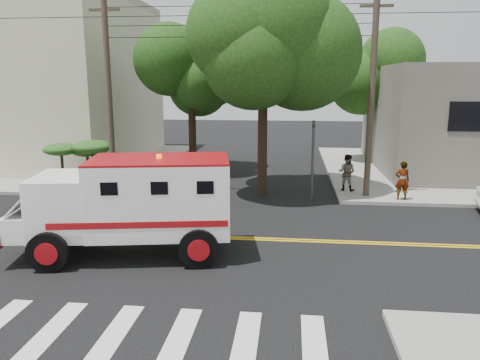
# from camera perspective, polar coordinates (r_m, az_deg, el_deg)

# --- Properties ---
(ground) EXTENTS (100.00, 100.00, 0.00)m
(ground) POSITION_cam_1_polar(r_m,az_deg,el_deg) (16.28, -4.11, -6.96)
(ground) COLOR black
(ground) RESTS_ON ground
(sidewalk_ne) EXTENTS (17.00, 17.00, 0.15)m
(sidewalk_ne) POSITION_cam_1_polar(r_m,az_deg,el_deg) (31.00, 26.32, 1.03)
(sidewalk_ne) COLOR gray
(sidewalk_ne) RESTS_ON ground
(sidewalk_nw) EXTENTS (17.00, 17.00, 0.15)m
(sidewalk_nw) POSITION_cam_1_polar(r_m,az_deg,el_deg) (33.39, -23.10, 2.01)
(sidewalk_nw) COLOR gray
(sidewalk_nw) RESTS_ON ground
(building_left) EXTENTS (16.00, 14.00, 10.00)m
(building_left) POSITION_cam_1_polar(r_m,az_deg,el_deg) (35.29, -25.47, 10.60)
(building_left) COLOR beige
(building_left) RESTS_ON sidewalk_nw
(utility_pole_left) EXTENTS (0.28, 0.28, 9.00)m
(utility_pole_left) POSITION_cam_1_polar(r_m,az_deg,el_deg) (22.78, -15.66, 9.56)
(utility_pole_left) COLOR #382D23
(utility_pole_left) RESTS_ON ground
(utility_pole_right) EXTENTS (0.28, 0.28, 9.00)m
(utility_pole_right) POSITION_cam_1_polar(r_m,az_deg,el_deg) (21.64, 15.72, 9.46)
(utility_pole_right) COLOR #382D23
(utility_pole_right) RESTS_ON ground
(tree_main) EXTENTS (6.08, 5.70, 9.85)m
(tree_main) POSITION_cam_1_polar(r_m,az_deg,el_deg) (21.46, 4.05, 17.06)
(tree_main) COLOR black
(tree_main) RESTS_ON ground
(tree_left) EXTENTS (4.48, 4.20, 7.70)m
(tree_left) POSITION_cam_1_polar(r_m,az_deg,el_deg) (27.50, -5.41, 12.83)
(tree_left) COLOR black
(tree_left) RESTS_ON ground
(tree_right) EXTENTS (4.80, 4.50, 8.20)m
(tree_right) POSITION_cam_1_polar(r_m,az_deg,el_deg) (31.51, 17.75, 12.87)
(tree_right) COLOR black
(tree_right) RESTS_ON ground
(traffic_signal) EXTENTS (0.15, 0.18, 3.60)m
(traffic_signal) POSITION_cam_1_polar(r_m,az_deg,el_deg) (20.99, 8.88, 3.46)
(traffic_signal) COLOR #3F3F42
(traffic_signal) RESTS_ON ground
(accessibility_sign) EXTENTS (0.45, 0.10, 2.02)m
(accessibility_sign) POSITION_cam_1_polar(r_m,az_deg,el_deg) (23.48, -16.44, 1.87)
(accessibility_sign) COLOR #3F3F42
(accessibility_sign) RESTS_ON ground
(palm_planter) EXTENTS (3.52, 2.63, 2.36)m
(palm_planter) POSITION_cam_1_polar(r_m,az_deg,el_deg) (24.35, -18.76, 2.74)
(palm_planter) COLOR #1E3314
(palm_planter) RESTS_ON sidewalk_nw
(armored_truck) EXTENTS (6.94, 3.60, 3.02)m
(armored_truck) POSITION_cam_1_polar(r_m,az_deg,el_deg) (14.55, -13.01, -2.49)
(armored_truck) COLOR white
(armored_truck) RESTS_ON ground
(pedestrian_a) EXTENTS (0.63, 0.42, 1.72)m
(pedestrian_a) POSITION_cam_1_polar(r_m,az_deg,el_deg) (21.71, 19.17, -0.05)
(pedestrian_a) COLOR gray
(pedestrian_a) RESTS_ON sidewalk_ne
(pedestrian_b) EXTENTS (1.05, 0.96, 1.74)m
(pedestrian_b) POSITION_cam_1_polar(r_m,az_deg,el_deg) (22.86, 12.88, 0.92)
(pedestrian_b) COLOR gray
(pedestrian_b) RESTS_ON sidewalk_ne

